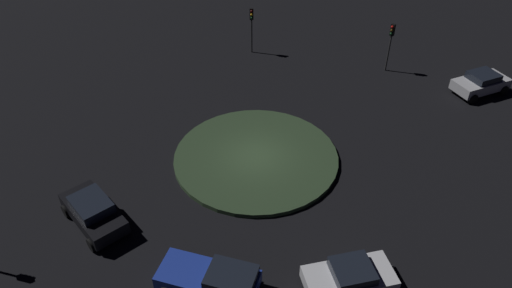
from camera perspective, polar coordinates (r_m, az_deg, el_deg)
ground_plane at (r=28.49m, az=-0.00°, el=-1.79°), size 116.55×116.55×0.00m
roundabout_island at (r=28.41m, az=-0.00°, el=-1.59°), size 9.72×9.72×0.27m
car_white at (r=22.08m, az=11.08°, el=-15.34°), size 3.08×4.32×1.41m
car_silver at (r=37.79m, az=25.21°, el=6.63°), size 2.56×4.17×1.53m
car_black at (r=25.48m, az=-18.82°, el=-7.63°), size 4.33×2.59×1.61m
car_blue at (r=21.69m, az=-5.14°, el=-15.72°), size 4.51×4.28×1.46m
traffic_light_northwest at (r=39.00m, az=-0.53°, el=14.37°), size 0.40×0.37×3.73m
traffic_light_north at (r=37.54m, az=15.76°, el=12.06°), size 0.35×0.39×3.79m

